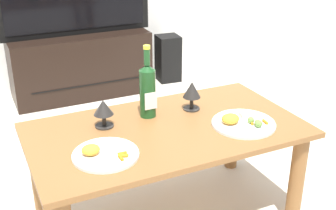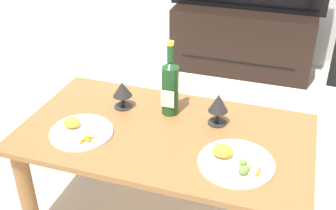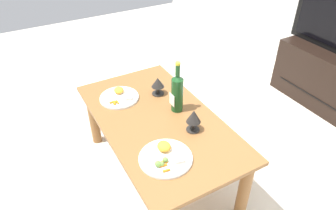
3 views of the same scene
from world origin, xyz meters
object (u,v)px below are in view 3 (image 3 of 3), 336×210
Objects in this scene: dining_table at (158,130)px; goblet_left at (158,83)px; goblet_right at (194,117)px; wine_bottle at (177,92)px; dinner_plate_right at (166,157)px; dinner_plate_left at (120,97)px.

dining_table is 9.52× the size of goblet_left.
goblet_left reaches higher than dining_table.
wine_bottle is at bearing 174.68° from goblet_right.
goblet_right is (0.19, 0.13, 0.18)m from dining_table.
goblet_right is 0.29m from dinner_plate_right.
goblet_left is 0.27m from dinner_plate_left.
wine_bottle reaches higher than dining_table.
wine_bottle is 0.22m from goblet_left.
dinner_plate_left is (-0.30, -0.27, -0.12)m from wine_bottle.
goblet_right is at bearing 116.27° from dinner_plate_right.
goblet_left is (-0.22, -0.02, -0.05)m from wine_bottle.
goblet_left is at bearing 155.86° from dinner_plate_right.
dinner_plate_right is at bearing -21.08° from dining_table.
wine_bottle is at bearing 42.21° from dinner_plate_left.
dinner_plate_right is at bearing -24.14° from goblet_left.
dinner_plate_left is (-0.08, -0.25, -0.07)m from goblet_left.
dining_table is 0.36m from dinner_plate_left.
dinner_plate_right is (0.63, -0.00, 0.00)m from dinner_plate_left.
dinner_plate_left is at bearing -137.79° from wine_bottle.
goblet_left reaches higher than dinner_plate_left.
dining_table is 0.32m from goblet_left.
wine_bottle reaches higher than dinner_plate_right.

